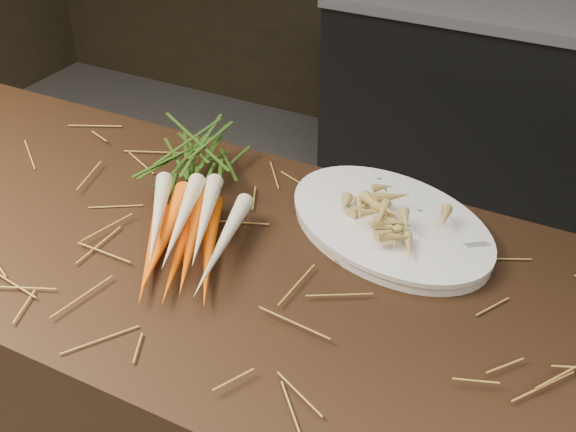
% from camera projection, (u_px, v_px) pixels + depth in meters
% --- Properties ---
extents(main_counter, '(2.40, 0.70, 0.90)m').
position_uv_depth(main_counter, '(250.00, 429.00, 1.51)').
color(main_counter, black).
rests_on(main_counter, ground).
extents(back_counter, '(1.82, 0.62, 0.84)m').
position_uv_depth(back_counter, '(562.00, 117.00, 2.79)').
color(back_counter, black).
rests_on(back_counter, ground).
extents(straw_bedding, '(1.40, 0.60, 0.02)m').
position_uv_depth(straw_bedding, '(242.00, 255.00, 1.25)').
color(straw_bedding, olive).
rests_on(straw_bedding, main_counter).
extents(root_veg_bunch, '(0.38, 0.56, 0.10)m').
position_uv_depth(root_veg_bunch, '(195.00, 189.00, 1.35)').
color(root_veg_bunch, '#E74703').
rests_on(root_veg_bunch, main_counter).
extents(serving_platter, '(0.50, 0.43, 0.02)m').
position_uv_depth(serving_platter, '(389.00, 226.00, 1.32)').
color(serving_platter, white).
rests_on(serving_platter, main_counter).
extents(roasted_veg_heap, '(0.25, 0.22, 0.05)m').
position_uv_depth(roasted_veg_heap, '(391.00, 210.00, 1.30)').
color(roasted_veg_heap, '#B18C46').
rests_on(roasted_veg_heap, serving_platter).
extents(serving_fork, '(0.14, 0.11, 0.00)m').
position_uv_depth(serving_fork, '(445.00, 263.00, 1.21)').
color(serving_fork, silver).
rests_on(serving_fork, serving_platter).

